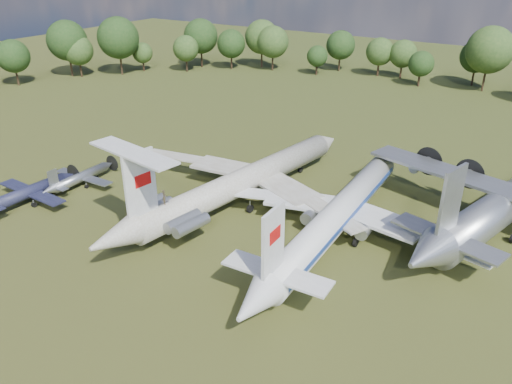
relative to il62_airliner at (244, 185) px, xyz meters
The scene contains 7 objects.
ground 5.31m from the il62_airliner, 137.39° to the right, with size 300.00×300.00×0.00m, color #203A13.
il62_airliner is the anchor object (origin of this frame).
tu104_jet 14.82m from the il62_airliner, ahead, with size 35.56×47.41×4.74m, color silver, non-canonical shape.
an12_transport 32.30m from the il62_airliner, 17.56° to the left, with size 36.86×41.19×5.42m, color gray, non-canonical shape.
small_prop_west 29.53m from the il62_airliner, 146.57° to the right, with size 12.46×16.99×2.49m, color black, non-canonical shape.
small_prop_northwest 24.66m from the il62_airliner, 159.60° to the right, with size 10.43×14.23×2.09m, color #A9ADB2, non-canonical shape.
person_on_il62 13.99m from the il62_airliner, 98.72° to the right, with size 0.66×0.43×1.81m, color olive.
Camera 1 is at (37.86, -48.02, 31.40)m, focal length 35.00 mm.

